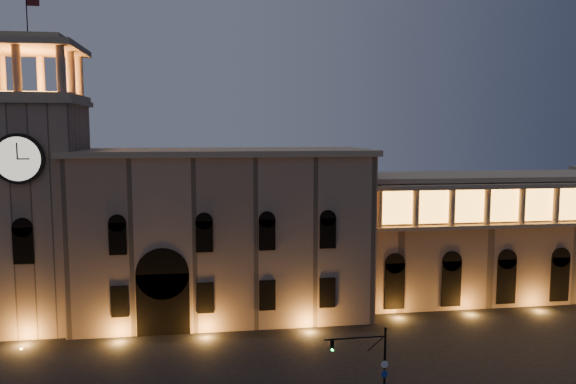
{
  "coord_description": "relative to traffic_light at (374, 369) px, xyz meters",
  "views": [
    {
      "loc": [
        -3.73,
        -37.22,
        19.52
      ],
      "look_at": [
        4.06,
        16.0,
        13.64
      ],
      "focal_mm": 35.0,
      "sensor_mm": 36.0,
      "label": 1
    }
  ],
  "objects": [
    {
      "name": "colonnade_wing",
      "position": [
        24.55,
        25.49,
        4.09
      ],
      "size": [
        40.6,
        11.5,
        14.5
      ],
      "color": "#8A6F58",
      "rests_on": "ground"
    },
    {
      "name": "clock_tower",
      "position": [
        -27.95,
        22.55,
        9.25
      ],
      "size": [
        9.8,
        9.8,
        32.4
      ],
      "color": "#90745E",
      "rests_on": "ground"
    },
    {
      "name": "government_building",
      "position": [
        -9.53,
        23.51,
        5.52
      ],
      "size": [
        30.8,
        12.8,
        17.6
      ],
      "color": "#90745E",
      "rests_on": "ground"
    },
    {
      "name": "traffic_light",
      "position": [
        0.0,
        0.0,
        0.0
      ],
      "size": [
        4.51,
        0.5,
        6.18
      ],
      "rotation": [
        0.0,
        0.0,
        0.02
      ],
      "color": "black",
      "rests_on": "ground"
    }
  ]
}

